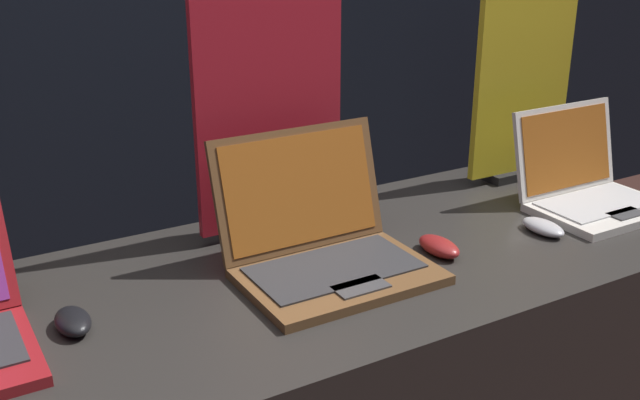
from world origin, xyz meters
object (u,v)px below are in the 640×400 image
object	(u,v)px
mouse_middle	(439,246)
laptop_back	(588,185)
promo_stand_middle	(270,124)
mouse_back	(543,227)
mouse_front	(73,321)
laptop_middle	(322,241)
person_bystander	(510,105)
promo_stand_back	(522,92)

from	to	relation	value
mouse_middle	laptop_back	size ratio (longest dim) A/B	0.35
promo_stand_middle	mouse_back	xyz separation A→B (m)	(0.54, -0.33, -0.24)
laptop_back	promo_stand_middle	bearing A→B (deg)	161.27
laptop_back	mouse_back	bearing A→B (deg)	-162.60
mouse_front	laptop_middle	bearing A→B (deg)	-1.35
promo_stand_middle	laptop_middle	bearing A→B (deg)	-90.00
mouse_back	promo_stand_middle	bearing A→B (deg)	148.80
laptop_middle	promo_stand_middle	xyz separation A→B (m)	(0.00, 0.23, 0.19)
laptop_back	person_bystander	distance (m)	1.34
mouse_front	mouse_middle	xyz separation A→B (m)	(0.77, -0.08, 0.00)
laptop_back	promo_stand_back	world-z (taller)	promo_stand_back
laptop_back	laptop_middle	bearing A→B (deg)	178.11
laptop_back	mouse_middle	bearing A→B (deg)	-175.64
promo_stand_middle	laptop_back	bearing A→B (deg)	-18.73
promo_stand_middle	mouse_back	bearing A→B (deg)	-31.20
promo_stand_middle	mouse_back	distance (m)	0.68
laptop_middle	promo_stand_middle	world-z (taller)	promo_stand_middle
laptop_back	promo_stand_back	bearing A→B (deg)	90.00
mouse_back	laptop_middle	bearing A→B (deg)	170.09
person_bystander	mouse_middle	bearing A→B (deg)	-138.91
mouse_front	person_bystander	world-z (taller)	person_bystander
mouse_middle	promo_stand_middle	distance (m)	0.46
promo_stand_back	laptop_middle	bearing A→B (deg)	-163.23
mouse_middle	laptop_middle	bearing A→B (deg)	166.14
laptop_back	promo_stand_back	size ratio (longest dim) A/B	0.65
promo_stand_back	person_bystander	distance (m)	1.18
laptop_middle	person_bystander	distance (m)	1.88
mouse_front	mouse_back	size ratio (longest dim) A/B	0.91
promo_stand_middle	promo_stand_back	xyz separation A→B (m)	(0.76, -0.00, -0.01)
mouse_middle	mouse_back	distance (m)	0.28
laptop_middle	mouse_middle	world-z (taller)	laptop_middle
mouse_front	promo_stand_back	distance (m)	1.31
mouse_front	person_bystander	xyz separation A→B (m)	(2.05, 1.05, -0.08)
laptop_middle	mouse_middle	xyz separation A→B (m)	(0.26, -0.06, -0.05)
mouse_back	laptop_back	bearing A→B (deg)	17.40
laptop_middle	promo_stand_back	xyz separation A→B (m)	(0.76, 0.23, 0.18)
mouse_front	promo_stand_back	bearing A→B (deg)	9.71
promo_stand_middle	promo_stand_back	distance (m)	0.76
mouse_middle	promo_stand_back	bearing A→B (deg)	30.18
promo_stand_middle	mouse_middle	bearing A→B (deg)	-49.02
mouse_front	person_bystander	bearing A→B (deg)	27.02
promo_stand_middle	person_bystander	distance (m)	1.78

